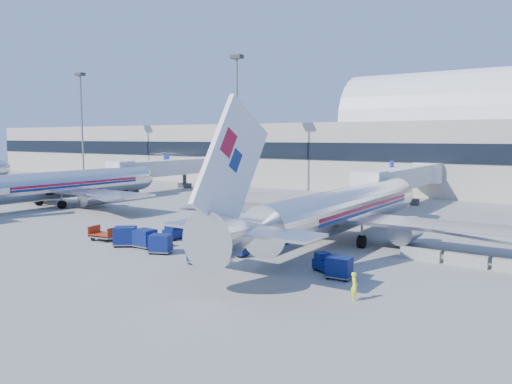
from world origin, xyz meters
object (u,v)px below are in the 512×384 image
Objects in this scene: airliner_mid at (56,185)px; tug_right at (326,263)px; cart_open_red at (104,236)px; barrier_mid at (466,260)px; cart_train_b at (145,238)px; cart_solo_far at (339,267)px; jetbridge_near at (405,178)px; tug_lead at (234,247)px; mast_far_west at (81,111)px; cart_train_a at (161,243)px; mast_west at (237,104)px; ramp_worker at (354,286)px; jetbridge_mid at (176,167)px; airliner_main at (339,210)px; tug_left at (175,231)px; barrier_near at (420,254)px; cart_train_c at (125,236)px; cart_solo_near at (200,254)px.

tug_right is at bearing -11.96° from airliner_mid.
cart_open_red is (23.81, -11.31, -2.47)m from airliner_mid.
airliner_mid reaches higher than barrier_mid.
cart_train_b is 1.04× the size of cart_solo_far.
jetbridge_near is 12.26× the size of tug_lead.
cart_train_a is (59.83, -37.62, -13.96)m from mast_far_west.
mast_west is 56.47m from ramp_worker.
ramp_worker is at bearing -59.00° from cart_solo_far.
jetbridge_near and jetbridge_mid have the same top height.
jetbridge_near is at bearing 75.48° from cart_train_b.
tug_right is at bearing -137.87° from barrier_mid.
airliner_main is 20.96× the size of cart_solo_far.
cart_solo_far is at bearing -7.92° from tug_lead.
tug_lead is 0.99× the size of tug_right.
barrier_mid is 24.96m from tug_left.
ramp_worker is at bearing -16.09° from airliner_mid.
barrier_mid is at bearing 23.15° from tug_lead.
mast_far_west is at bearing 152.40° from tug_lead.
mast_west reaches higher than tug_left.
cart_solo_far is at bearing -18.01° from cart_train_a.
cart_solo_far reaches higher than tug_lead.
jetbridge_near is 15.47× the size of cart_solo_far.
mast_west reaches higher than jetbridge_mid.
cart_train_b is (-20.76, -8.89, 0.41)m from barrier_near.
cart_solo_far is (34.96, -36.19, -14.00)m from mast_west.
airliner_main reaches higher than cart_train_b.
barrier_mid is (55.70, -28.81, -3.48)m from jetbridge_mid.
cart_solo_far is (9.80, -1.44, 0.12)m from tug_lead.
cart_train_b is 1.10× the size of ramp_worker.
tug_right is at bearing 140.05° from cart_solo_far.
mast_west is at bearing 126.38° from tug_lead.
tug_lead is 8.28m from tug_right.
cart_train_b is (-7.93, -2.15, 0.19)m from tug_lead.
cart_train_c is at bearing -67.66° from mast_west.
tug_lead reaches higher than cart_open_red.
jetbridge_near is at bearing 86.55° from tug_lead.
mast_west is 10.49× the size of cart_train_a.
mast_far_west is 9.00× the size of tug_left.
airliner_mid is 50.12m from barrier_near.
cart_solo_near is at bearing -30.77° from mast_far_west.
airliner_mid is at bearing 177.13° from barrier_near.
cart_train_c is at bearing -18.65° from cart_open_red.
cart_train_b reaches higher than barrier_near.
cart_train_c is at bearing 54.54° from ramp_worker.
cart_solo_far is (74.96, -36.19, -14.00)m from mast_far_west.
cart_train_b is (31.64, -37.70, -3.07)m from jetbridge_mid.
mast_west is 11.18× the size of cart_solo_near.
tug_right is at bearing -80.78° from jetbridge_near.
mast_far_west is at bearing 160.25° from barrier_near.
tug_lead is at bearing -105.29° from tug_left.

